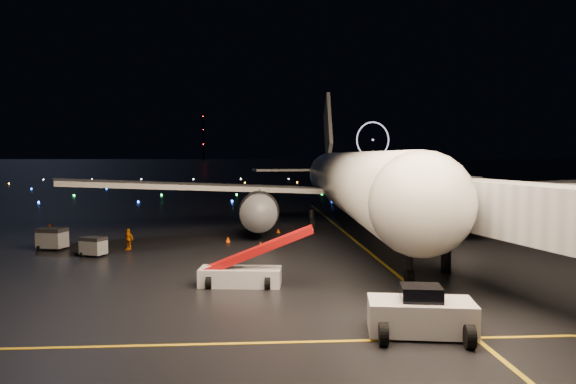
# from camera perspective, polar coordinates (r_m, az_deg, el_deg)

# --- Properties ---
(ground) EXTENTS (2000.00, 2000.00, 0.00)m
(ground) POSITION_cam_1_polar(r_m,az_deg,el_deg) (333.58, -4.34, 2.42)
(ground) COLOR black
(ground) RESTS_ON ground
(lane_centre) EXTENTS (0.25, 80.00, 0.02)m
(lane_centre) POSITION_cam_1_polar(r_m,az_deg,el_deg) (50.12, 7.47, -5.44)
(lane_centre) COLOR gold
(lane_centre) RESTS_ON ground
(lane_cross) EXTENTS (60.00, 0.25, 0.02)m
(lane_cross) POSITION_cam_1_polar(r_m,az_deg,el_deg) (25.81, -20.47, -14.55)
(lane_cross) COLOR gold
(lane_cross) RESTS_ON ground
(airliner) EXTENTS (63.29, 60.37, 17.27)m
(airliner) POSITION_cam_1_polar(r_m,az_deg,el_deg) (60.68, 6.35, 4.35)
(airliner) COLOR silver
(airliner) RESTS_ON ground
(pushback_tug) EXTENTS (4.98, 3.15, 2.21)m
(pushback_tug) POSITION_cam_1_polar(r_m,az_deg,el_deg) (26.26, 13.35, -11.60)
(pushback_tug) COLOR silver
(pushback_tug) RESTS_ON ground
(belt_loader) EXTENTS (7.47, 2.81, 3.53)m
(belt_loader) POSITION_cam_1_polar(r_m,az_deg,el_deg) (34.69, -4.88, -6.62)
(belt_loader) COLOR silver
(belt_loader) RESTS_ON ground
(crew_c) EXTENTS (1.10, 0.96, 1.78)m
(crew_c) POSITION_cam_1_polar(r_m,az_deg,el_deg) (49.60, -15.91, -4.62)
(crew_c) COLOR orange
(crew_c) RESTS_ON ground
(safety_cone_0) EXTENTS (0.46, 0.46, 0.49)m
(safety_cone_0) POSITION_cam_1_polar(r_m,az_deg,el_deg) (49.01, -2.80, -5.34)
(safety_cone_0) COLOR #FA4B00
(safety_cone_0) RESTS_ON ground
(safety_cone_1) EXTENTS (0.54, 0.54, 0.47)m
(safety_cone_1) POSITION_cam_1_polar(r_m,az_deg,el_deg) (57.97, -1.01, -3.92)
(safety_cone_1) COLOR #FA4B00
(safety_cone_1) RESTS_ON ground
(safety_cone_2) EXTENTS (0.52, 0.52, 0.51)m
(safety_cone_2) POSITION_cam_1_polar(r_m,az_deg,el_deg) (52.00, -6.12, -4.82)
(safety_cone_2) COLOR #FA4B00
(safety_cone_2) RESTS_ON ground
(safety_cone_3) EXTENTS (0.53, 0.53, 0.54)m
(safety_cone_3) POSITION_cam_1_polar(r_m,az_deg,el_deg) (67.41, -23.06, -3.11)
(safety_cone_3) COLOR #FA4B00
(safety_cone_3) RESTS_ON ground
(ferris_wheel) EXTENTS (49.33, 16.80, 52.00)m
(ferris_wheel) POSITION_cam_1_polar(r_m,az_deg,el_deg) (772.16, 8.62, 5.11)
(ferris_wheel) COLOR black
(ferris_wheel) RESTS_ON ground
(radio_mast) EXTENTS (1.80, 1.80, 64.00)m
(radio_mast) POSITION_cam_1_polar(r_m,az_deg,el_deg) (776.34, -8.60, 5.54)
(radio_mast) COLOR black
(radio_mast) RESTS_ON ground
(taxiway_lights) EXTENTS (164.00, 92.00, 0.36)m
(taxiway_lights) POSITION_cam_1_polar(r_m,az_deg,el_deg) (139.71, -4.84, 0.58)
(taxiway_lights) COLOR black
(taxiway_lights) RESTS_ON ground
(baggage_cart_0) EXTENTS (2.54, 2.10, 1.86)m
(baggage_cart_0) POSITION_cam_1_polar(r_m,az_deg,el_deg) (51.47, -22.84, -4.42)
(baggage_cart_0) COLOR gray
(baggage_cart_0) RESTS_ON ground
(baggage_cart_1) EXTENTS (2.18, 1.91, 1.54)m
(baggage_cart_1) POSITION_cam_1_polar(r_m,az_deg,el_deg) (47.09, -19.16, -5.28)
(baggage_cart_1) COLOR gray
(baggage_cart_1) RESTS_ON ground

